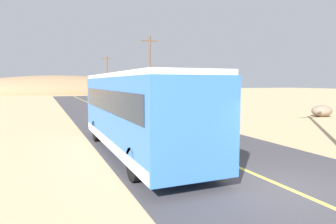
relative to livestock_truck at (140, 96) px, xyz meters
name	(u,v)px	position (x,y,z in m)	size (l,w,h in m)	color
ground_plane	(285,188)	(-1.03, -16.25, -1.79)	(240.00, 240.00, 0.00)	tan
road_surface	(285,188)	(-1.03, -16.25, -1.78)	(8.00, 120.00, 0.02)	#423F44
road_centre_line	(285,187)	(-1.03, -16.25, -1.77)	(0.16, 117.60, 0.00)	#D8CC4C
livestock_truck	(140,96)	(0.00, 0.00, 0.00)	(2.53, 9.70, 3.02)	#3F7F4C
bus	(138,111)	(-3.56, -10.88, -0.04)	(2.54, 10.00, 3.21)	#3872C6
power_pole_mid	(150,69)	(5.36, 12.89, 2.79)	(2.20, 0.24, 8.57)	brown
power_pole_far	(107,75)	(5.36, 38.76, 2.64)	(2.20, 0.24, 8.27)	brown
boulder_mid_field	(322,111)	(14.66, -4.28, -1.30)	(1.78, 1.48, 0.98)	#84705B
distant_hill	(60,94)	(-2.62, 59.29, -1.79)	(49.48, 21.09, 9.34)	#957553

